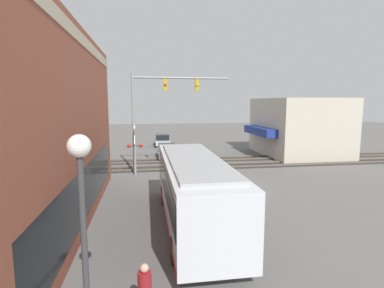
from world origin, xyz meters
TOP-DOWN VIEW (x-y plane):
  - ground_plane at (0.00, 0.00)m, footprint 120.00×120.00m
  - shop_building at (10.70, -11.22)m, footprint 9.32×8.72m
  - city_bus at (-6.13, 2.80)m, footprint 10.16×2.59m
  - traffic_signal_gantry at (4.77, 3.81)m, footprint 0.42×7.64m
  - crossing_signal at (3.69, 5.70)m, footprint 1.41×1.18m
  - streetlamp at (-13.32, 6.09)m, footprint 0.44×0.44m
  - rail_track_near at (6.00, 0.00)m, footprint 2.60×60.00m
  - rail_track_far at (9.20, 0.00)m, footprint 2.60×60.00m
  - parked_car_white at (10.68, 2.80)m, footprint 4.39×1.82m
  - parked_car_silver at (19.33, 2.80)m, footprint 4.32×1.82m

SIDE VIEW (x-z plane):
  - ground_plane at x=0.00m, z-range 0.00..0.00m
  - rail_track_near at x=6.00m, z-range -0.05..0.10m
  - rail_track_far at x=9.20m, z-range -0.05..0.10m
  - parked_car_white at x=10.68m, z-range -0.05..1.37m
  - parked_car_silver at x=19.33m, z-range -0.06..1.46m
  - city_bus at x=-6.13m, z-range 0.16..3.29m
  - crossing_signal at x=3.69m, z-range 0.39..4.20m
  - streetlamp at x=-13.32m, z-range 0.48..5.44m
  - shop_building at x=10.70m, z-range -0.01..5.97m
  - traffic_signal_gantry at x=4.77m, z-range 1.74..9.59m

